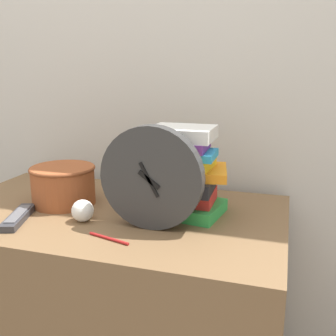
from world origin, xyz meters
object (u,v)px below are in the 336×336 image
at_px(desk_clock, 151,178).
at_px(crumpled_paper_ball, 83,211).
at_px(book_stack, 182,173).
at_px(tv_remote, 18,217).
at_px(pen, 109,238).
at_px(basket, 63,184).

relative_size(desk_clock, crumpled_paper_ball, 4.47).
distance_m(book_stack, tv_remote, 0.52).
bearing_deg(tv_remote, pen, -8.26).
bearing_deg(book_stack, pen, -118.84).
xyz_separation_m(desk_clock, pen, (-0.08, -0.11, -0.15)).
height_order(basket, tv_remote, basket).
xyz_separation_m(desk_clock, basket, (-0.36, 0.11, -0.08)).
bearing_deg(basket, book_stack, 3.31).
height_order(tv_remote, pen, tv_remote).
distance_m(book_stack, crumpled_paper_ball, 0.32).
relative_size(book_stack, basket, 1.27).
bearing_deg(desk_clock, pen, -125.89).
bearing_deg(basket, tv_remote, -105.63).
xyz_separation_m(desk_clock, crumpled_paper_ball, (-0.22, -0.01, -0.12)).
bearing_deg(tv_remote, book_stack, 23.69).
relative_size(book_stack, tv_remote, 1.37).
xyz_separation_m(tv_remote, pen, (0.32, -0.05, -0.01)).
height_order(desk_clock, crumpled_paper_ball, desk_clock).
relative_size(tv_remote, pen, 1.55).
xyz_separation_m(basket, crumpled_paper_ball, (0.14, -0.13, -0.04)).
bearing_deg(pen, crumpled_paper_ball, 143.07).
relative_size(desk_clock, basket, 1.37).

